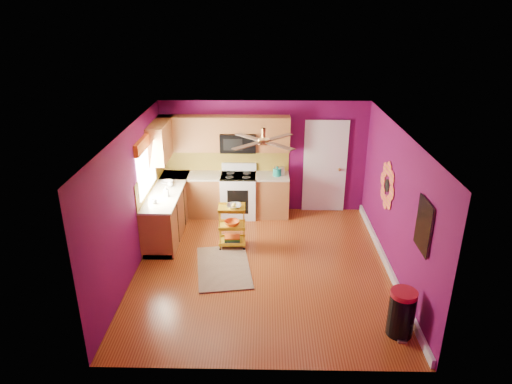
{
  "coord_description": "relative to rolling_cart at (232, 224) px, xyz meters",
  "views": [
    {
      "loc": [
        0.02,
        -7.07,
        4.39
      ],
      "look_at": [
        -0.13,
        0.4,
        1.29
      ],
      "focal_mm": 32.0,
      "sensor_mm": 36.0,
      "label": 1
    }
  ],
  "objects": [
    {
      "name": "ground",
      "position": [
        0.59,
        -0.73,
        -0.47
      ],
      "size": [
        5.0,
        5.0,
        0.0
      ],
      "primitive_type": "plane",
      "color": "maroon",
      "rests_on": "ground"
    },
    {
      "name": "soap_bottle_b",
      "position": [
        -1.31,
        0.76,
        0.54
      ],
      "size": [
        0.12,
        0.12,
        0.15
      ],
      "primitive_type": "imported",
      "color": "white",
      "rests_on": "lower_cabinets"
    },
    {
      "name": "right_wall_art",
      "position": [
        2.82,
        -1.07,
        0.97
      ],
      "size": [
        0.04,
        2.74,
        1.04
      ],
      "color": "black",
      "rests_on": "ground"
    },
    {
      "name": "shag_rug",
      "position": [
        -0.11,
        -0.78,
        -0.46
      ],
      "size": [
        1.14,
        1.62,
        0.02
      ],
      "primitive_type": "cube",
      "rotation": [
        0.0,
        0.0,
        0.16
      ],
      "color": "black",
      "rests_on": "ground"
    },
    {
      "name": "lower_cabinets",
      "position": [
        -0.76,
        1.09,
        -0.04
      ],
      "size": [
        2.81,
        2.31,
        0.94
      ],
      "color": "brown",
      "rests_on": "ground"
    },
    {
      "name": "counter_cup",
      "position": [
        -1.44,
        -0.09,
        0.51
      ],
      "size": [
        0.11,
        0.11,
        0.09
      ],
      "primitive_type": "imported",
      "color": "white",
      "rests_on": "lower_cabinets"
    },
    {
      "name": "left_window",
      "position": [
        -1.63,
        0.32,
        1.26
      ],
      "size": [
        0.08,
        1.35,
        1.08
      ],
      "color": "white",
      "rests_on": "ground"
    },
    {
      "name": "upper_cabinetry",
      "position": [
        -0.65,
        1.44,
        1.33
      ],
      "size": [
        2.8,
        2.3,
        1.26
      ],
      "color": "brown",
      "rests_on": "ground"
    },
    {
      "name": "rolling_cart",
      "position": [
        0.0,
        0.0,
        0.0
      ],
      "size": [
        0.52,
        0.39,
        0.92
      ],
      "color": "gold",
      "rests_on": "ground"
    },
    {
      "name": "toaster",
      "position": [
        0.93,
        1.5,
        0.56
      ],
      "size": [
        0.22,
        0.15,
        0.18
      ],
      "primitive_type": "cube",
      "color": "beige",
      "rests_on": "lower_cabinets"
    },
    {
      "name": "ceiling_fan",
      "position": [
        0.59,
        -0.53,
        1.82
      ],
      "size": [
        1.01,
        1.01,
        0.26
      ],
      "color": "#BF8C3F",
      "rests_on": "ground"
    },
    {
      "name": "electric_range",
      "position": [
        0.04,
        1.44,
        0.01
      ],
      "size": [
        0.76,
        0.66,
        1.13
      ],
      "color": "white",
      "rests_on": "ground"
    },
    {
      "name": "trash_can",
      "position": [
        2.55,
        -2.49,
        -0.12
      ],
      "size": [
        0.4,
        0.42,
        0.71
      ],
      "color": "black",
      "rests_on": "ground"
    },
    {
      "name": "soap_bottle_a",
      "position": [
        -1.29,
        0.26,
        0.57
      ],
      "size": [
        0.09,
        0.09,
        0.2
      ],
      "primitive_type": "imported",
      "color": "#EA3F72",
      "rests_on": "lower_cabinets"
    },
    {
      "name": "counter_dish",
      "position": [
        -1.4,
        0.92,
        0.5
      ],
      "size": [
        0.24,
        0.24,
        0.06
      ],
      "primitive_type": "imported",
      "color": "white",
      "rests_on": "lower_cabinets"
    },
    {
      "name": "teal_kettle",
      "position": [
        0.88,
        1.44,
        0.55
      ],
      "size": [
        0.18,
        0.18,
        0.21
      ],
      "color": "#13917F",
      "rests_on": "lower_cabinets"
    },
    {
      "name": "panel_door",
      "position": [
        1.94,
        1.74,
        0.55
      ],
      "size": [
        0.95,
        0.11,
        2.15
      ],
      "color": "white",
      "rests_on": "ground"
    },
    {
      "name": "room_envelope",
      "position": [
        0.62,
        -0.73,
        1.16
      ],
      "size": [
        4.54,
        5.04,
        2.52
      ],
      "color": "#610B48",
      "rests_on": "ground"
    }
  ]
}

